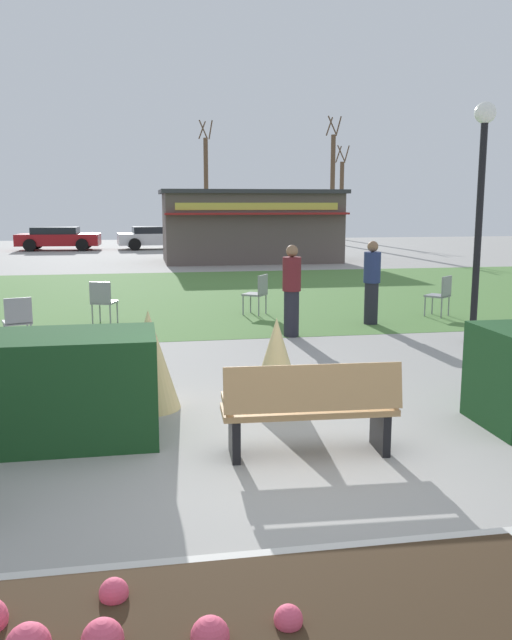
{
  "coord_description": "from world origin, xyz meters",
  "views": [
    {
      "loc": [
        -1.36,
        -5.83,
        2.44
      ],
      "look_at": [
        0.09,
        2.37,
        0.97
      ],
      "focal_mm": 37.23,
      "sensor_mm": 36.0,
      "label": 1
    }
  ],
  "objects": [
    {
      "name": "parked_car_east_slot",
      "position": [
        4.27,
        30.39,
        0.64
      ],
      "size": [
        4.34,
        2.33,
        1.2
      ],
      "color": "#2D6638",
      "rests_on": "ground_plane"
    },
    {
      "name": "cafe_chair_center",
      "position": [
        1.21,
        8.41,
        0.53
      ],
      "size": [
        0.61,
        0.61,
        0.89
      ],
      "color": "gray",
      "rests_on": "ground_plane"
    },
    {
      "name": "parked_car_center_slot",
      "position": [
        -0.35,
        30.39,
        0.64
      ],
      "size": [
        4.33,
        2.32,
        1.2
      ],
      "color": "silver",
      "rests_on": "ground_plane"
    },
    {
      "name": "tree_left_bg",
      "position": [
        10.32,
        33.59,
        3.39
      ],
      "size": [
        0.91,
        0.96,
        7.52
      ],
      "color": "brown",
      "rests_on": "ground_plane"
    },
    {
      "name": "person_standing",
      "position": [
        1.39,
        5.93,
        0.86
      ],
      "size": [
        0.34,
        0.34,
        1.69
      ],
      "rotation": [
        0.0,
        0.0,
        0.13
      ],
      "color": "#23232D",
      "rests_on": "ground_plane"
    },
    {
      "name": "cafe_chair_east",
      "position": [
        -2.1,
        7.73,
        0.53
      ],
      "size": [
        0.56,
        0.56,
        0.89
      ],
      "color": "gray",
      "rests_on": "ground_plane"
    },
    {
      "name": "lamppost_mid",
      "position": [
        4.42,
        4.81,
        2.59
      ],
      "size": [
        0.36,
        0.36,
        4.1
      ],
      "color": "black",
      "rests_on": "ground_plane"
    },
    {
      "name": "lawn_patch",
      "position": [
        0.0,
        11.81,
        0.0
      ],
      "size": [
        36.0,
        12.0,
        0.01
      ],
      "primitive_type": "cube",
      "color": "#4C7A38",
      "rests_on": "ground_plane"
    },
    {
      "name": "ground_plane",
      "position": [
        0.0,
        0.0,
        0.0
      ],
      "size": [
        80.0,
        80.0,
        0.0
      ],
      "primitive_type": "plane",
      "color": "#999691"
    },
    {
      "name": "ornamental_grass_behind_right",
      "position": [
        -1.27,
        1.96,
        0.6
      ],
      "size": [
        0.73,
        0.73,
        1.2
      ],
      "primitive_type": "cone",
      "color": "#D1BC7F",
      "rests_on": "ground_plane"
    },
    {
      "name": "cafe_chair_north",
      "position": [
        5.07,
        7.47,
        0.53
      ],
      "size": [
        0.62,
        0.62,
        0.89
      ],
      "color": "gray",
      "rests_on": "ground_plane"
    },
    {
      "name": "ornamental_grass_behind_left",
      "position": [
        0.21,
        1.64,
        0.56
      ],
      "size": [
        0.68,
        0.68,
        1.12
      ],
      "primitive_type": "cone",
      "color": "#D1BC7F",
      "rests_on": "ground_plane"
    },
    {
      "name": "park_bench",
      "position": [
        0.23,
        0.13,
        0.48
      ],
      "size": [
        1.72,
        0.6,
        0.95
      ],
      "color": "tan",
      "rests_on": "ground_plane"
    },
    {
      "name": "tree_right_bg",
      "position": [
        12.22,
        37.81,
        2.74
      ],
      "size": [
        0.91,
        0.96,
        6.21
      ],
      "color": "brown",
      "rests_on": "ground_plane"
    },
    {
      "name": "hedge_left",
      "position": [
        -2.54,
        1.02,
        0.56
      ],
      "size": [
        2.66,
        1.1,
        1.12
      ],
      "primitive_type": "cube",
      "color": "#19421E",
      "rests_on": "ground_plane"
    },
    {
      "name": "cafe_chair_west",
      "position": [
        -3.39,
        5.66,
        0.53
      ],
      "size": [
        0.55,
        0.55,
        0.89
      ],
      "color": "gray",
      "rests_on": "ground_plane"
    },
    {
      "name": "food_kiosk",
      "position": [
        3.32,
        21.96,
        1.5
      ],
      "size": [
        7.51,
        4.12,
        2.98
      ],
      "color": "#594C47",
      "rests_on": "ground_plane"
    },
    {
      "name": "parked_car_west_slot",
      "position": [
        -5.5,
        30.4,
        0.64
      ],
      "size": [
        4.28,
        2.22,
        1.2
      ],
      "color": "maroon",
      "rests_on": "ground_plane"
    },
    {
      "name": "tree_center_bg",
      "position": [
        2.98,
        36.76,
        3.39
      ],
      "size": [
        0.91,
        0.96,
        7.51
      ],
      "color": "brown",
      "rests_on": "ground_plane"
    },
    {
      "name": "person_strolling",
      "position": [
        3.27,
        6.89,
        0.86
      ],
      "size": [
        0.34,
        0.34,
        1.69
      ],
      "rotation": [
        0.0,
        0.0,
        0.67
      ],
      "color": "#23232D",
      "rests_on": "ground_plane"
    }
  ]
}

